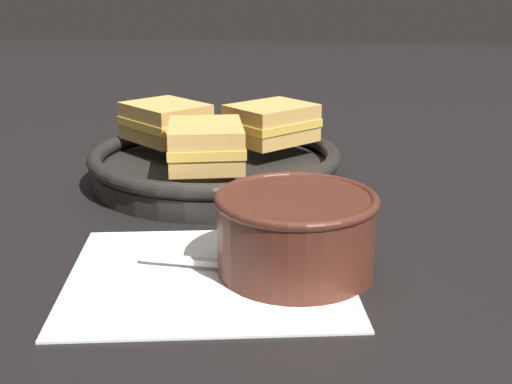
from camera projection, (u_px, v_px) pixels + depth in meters
ground_plane at (227, 241)px, 0.60m from camera, size 4.00×4.00×0.00m
napkin at (214, 275)px, 0.53m from camera, size 0.27×0.24×0.00m
soup_bowl at (296, 228)px, 0.53m from camera, size 0.13×0.13×0.07m
spoon at (272, 268)px, 0.53m from camera, size 0.16×0.03×0.01m
skillet at (216, 164)px, 0.78m from camera, size 0.30×0.43×0.04m
sandwich_near_left at (206, 145)px, 0.69m from camera, size 0.10×0.12×0.05m
sandwich_near_right at (271, 123)px, 0.80m from camera, size 0.13×0.13×0.05m
sandwich_far_left at (166, 122)px, 0.80m from camera, size 0.13×0.13×0.05m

